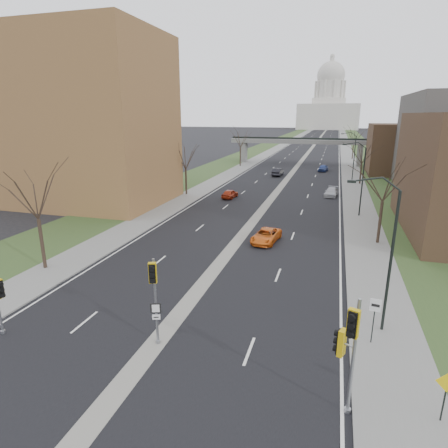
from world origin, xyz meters
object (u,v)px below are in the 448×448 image
at_px(car_left_far, 278,172).
at_px(car_right_near, 266,236).
at_px(signal_pole_median, 154,288).
at_px(signal_pole_right, 349,341).
at_px(car_left_near, 230,194).
at_px(car_right_far, 323,168).
at_px(speed_limit_sign, 374,313).
at_px(warning_sign, 446,389).
at_px(car_right_mid, 331,192).

bearing_deg(car_left_far, car_right_near, 100.50).
height_order(signal_pole_median, signal_pole_right, signal_pole_right).
bearing_deg(signal_pole_median, car_left_near, 80.48).
bearing_deg(car_right_near, car_right_far, 93.47).
bearing_deg(speed_limit_sign, car_right_near, 126.72).
bearing_deg(signal_pole_median, signal_pole_right, -31.67).
height_order(signal_pole_median, car_right_far, signal_pole_median).
distance_m(signal_pole_median, speed_limit_sign, 11.52).
bearing_deg(signal_pole_median, speed_limit_sign, -1.82).
relative_size(signal_pole_right, car_right_near, 1.15).
distance_m(signal_pole_median, car_right_far, 68.33).
relative_size(warning_sign, car_left_far, 0.49).
xyz_separation_m(signal_pole_right, car_right_far, (-3.36, 70.11, -2.68)).
height_order(signal_pole_median, car_right_mid, signal_pole_median).
xyz_separation_m(warning_sign, car_right_far, (-7.16, 69.51, -0.86)).
xyz_separation_m(signal_pole_right, car_left_near, (-15.49, 38.58, -2.76)).
distance_m(warning_sign, car_left_near, 42.61).
bearing_deg(car_left_far, car_right_mid, 125.27).
relative_size(car_left_far, car_right_mid, 1.07).
bearing_deg(warning_sign, signal_pole_right, -170.73).
distance_m(car_left_far, car_right_near, 41.20).
bearing_deg(car_right_mid, signal_pole_right, -82.20).
bearing_deg(warning_sign, car_left_near, 117.28).
xyz_separation_m(car_right_mid, car_right_far, (-2.17, 25.98, 0.10)).
bearing_deg(signal_pole_right, car_left_far, 122.02).
bearing_deg(speed_limit_sign, signal_pole_median, -155.30).
relative_size(car_left_near, car_left_far, 0.82).
xyz_separation_m(car_right_near, car_right_mid, (5.65, 23.67, -0.00)).
xyz_separation_m(signal_pole_median, speed_limit_sign, (10.90, 3.38, -1.51)).
bearing_deg(car_left_near, speed_limit_sign, 122.60).
bearing_deg(car_left_near, car_right_mid, -153.41).
xyz_separation_m(signal_pole_median, signal_pole_right, (9.35, -2.09, 0.01)).
relative_size(signal_pole_right, speed_limit_sign, 2.02).
height_order(speed_limit_sign, warning_sign, speed_limit_sign).
height_order(signal_pole_median, car_left_far, signal_pole_median).
xyz_separation_m(signal_pole_median, car_right_far, (5.98, 68.02, -2.67)).
bearing_deg(signal_pole_median, car_left_far, 73.36).
distance_m(car_left_far, car_right_far, 12.20).
distance_m(warning_sign, car_right_far, 69.89).
height_order(speed_limit_sign, car_right_far, speed_limit_sign).
relative_size(speed_limit_sign, car_right_mid, 0.60).
bearing_deg(car_right_mid, speed_limit_sign, -79.68).
xyz_separation_m(warning_sign, car_left_far, (-15.66, 60.77, -0.82)).
relative_size(signal_pole_median, car_left_near, 1.29).
height_order(warning_sign, car_left_far, warning_sign).
bearing_deg(car_left_far, speed_limit_sign, 107.01).
height_order(speed_limit_sign, car_right_near, speed_limit_sign).
bearing_deg(car_right_near, warning_sign, -54.35).
distance_m(speed_limit_sign, car_right_far, 64.83).
bearing_deg(signal_pole_right, car_right_mid, 112.63).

